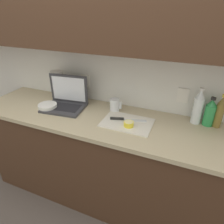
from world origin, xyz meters
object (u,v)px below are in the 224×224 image
knife (122,119)px  paper_towel_roll (58,85)px  bottle_green_soda (198,107)px  bottle_water_clear (220,112)px  bowl_white (48,107)px  bottle_oil_tall (210,113)px  cutting_board (127,123)px  laptop (66,100)px  measuring_cup (115,105)px  lemon_half_cut (129,124)px

knife → paper_towel_roll: 0.76m
knife → bottle_green_soda: 0.59m
bottle_water_clear → bowl_white: 1.41m
bottle_green_soda → bowl_white: size_ratio=1.78×
bottle_oil_tall → bottle_water_clear: 0.06m
cutting_board → bottle_oil_tall: (0.58, 0.22, 0.10)m
laptop → bottle_oil_tall: size_ratio=1.68×
knife → measuring_cup: bearing=113.7°
bottle_oil_tall → paper_towel_roll: 1.36m
bottle_green_soda → bowl_white: bearing=-168.1°
laptop → bottle_oil_tall: laptop is taller
bowl_white → lemon_half_cut: bearing=-0.6°
bottle_oil_tall → measuring_cup: 0.76m
bottle_water_clear → paper_towel_roll: paper_towel_roll is taller
knife → bottle_water_clear: bearing=0.0°
paper_towel_roll → bottle_oil_tall: bearing=0.7°
bottle_oil_tall → measuring_cup: bottle_oil_tall is taller
cutting_board → paper_towel_roll: bearing=165.6°
lemon_half_cut → bottle_water_clear: (0.62, 0.27, 0.09)m
bottle_green_soda → laptop: bearing=-172.1°
measuring_cup → bowl_white: 0.60m
bottle_oil_tall → paper_towel_roll: paper_towel_roll is taller
knife → bottle_oil_tall: (0.63, 0.20, 0.09)m
bottle_oil_tall → measuring_cup: bearing=-175.7°
laptop → bottle_green_soda: size_ratio=1.34×
bottle_water_clear → cutting_board: bearing=-161.3°
cutting_board → lemon_half_cut: bearing=-60.3°
cutting_board → lemon_half_cut: size_ratio=5.19×
lemon_half_cut → paper_towel_roll: size_ratio=0.27×
knife → bottle_oil_tall: bearing=1.5°
laptop → bottle_green_soda: 1.11m
bottle_oil_tall → bowl_white: bearing=-168.8°
cutting_board → measuring_cup: size_ratio=3.53×
bottle_oil_tall → knife: bearing=-162.4°
bottle_green_soda → paper_towel_roll: bearing=-179.3°
bowl_white → bottle_water_clear: bearing=10.7°
laptop → knife: 0.56m
bottle_oil_tall → bottle_water_clear: size_ratio=0.87×
bottle_water_clear → bottle_oil_tall: bearing=-180.0°
bottle_oil_tall → paper_towel_roll: size_ratio=0.84×
cutting_board → knife: 0.06m
laptop → bottle_oil_tall: 1.20m
laptop → bowl_white: 0.17m
cutting_board → measuring_cup: measuring_cup is taller
measuring_cup → bowl_white: (-0.56, -0.20, -0.03)m
lemon_half_cut → bowl_white: 0.76m
cutting_board → lemon_half_cut: 0.06m
lemon_half_cut → bottle_water_clear: 0.68m
bowl_white → laptop: bearing=40.6°
lemon_half_cut → measuring_cup: size_ratio=0.68×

